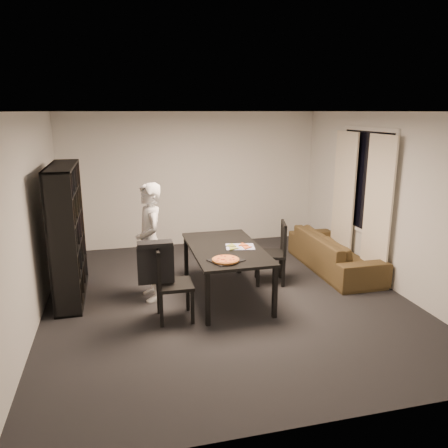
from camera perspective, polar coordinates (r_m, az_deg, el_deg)
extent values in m
cube|color=black|center=(6.39, 0.31, -9.52)|extent=(5.00, 5.50, 0.01)
cube|color=white|center=(5.83, 0.35, 14.49)|extent=(5.00, 5.50, 0.01)
cube|color=silver|center=(8.63, -4.20, 5.80)|extent=(5.00, 0.01, 2.60)
cube|color=silver|center=(3.49, 11.60, -7.72)|extent=(5.00, 0.01, 2.60)
cube|color=silver|center=(5.90, -23.92, 0.49)|extent=(0.01, 5.50, 2.60)
cube|color=silver|center=(7.01, 20.57, 2.88)|extent=(0.01, 5.50, 2.60)
cube|color=black|center=(7.47, 18.04, 5.32)|extent=(0.02, 1.40, 1.60)
cube|color=white|center=(7.46, 18.00, 5.32)|extent=(0.03, 1.52, 1.72)
cube|color=silver|center=(7.05, 19.43, 1.79)|extent=(0.03, 0.70, 2.25)
cube|color=silver|center=(7.92, 15.36, 3.43)|extent=(0.03, 0.70, 2.25)
cube|color=black|center=(6.51, -19.78, -1.07)|extent=(0.35, 1.50, 1.90)
cube|color=black|center=(6.19, 0.22, -3.23)|extent=(0.98, 1.76, 0.04)
cube|color=black|center=(5.48, -2.16, -9.82)|extent=(0.06, 0.06, 0.70)
cube|color=black|center=(5.70, 6.65, -8.88)|extent=(0.06, 0.06, 0.70)
cube|color=black|center=(7.00, -4.96, -4.32)|extent=(0.06, 0.06, 0.70)
cube|color=black|center=(7.18, 2.01, -3.79)|extent=(0.06, 0.06, 0.70)
cube|color=black|center=(5.64, -6.48, -7.90)|extent=(0.46, 0.46, 0.04)
cube|color=black|center=(5.52, -8.67, -5.52)|extent=(0.05, 0.45, 0.48)
cube|color=black|center=(5.45, -8.76, -3.34)|extent=(0.04, 0.43, 0.05)
cube|color=black|center=(5.58, -4.15, -10.79)|extent=(0.04, 0.04, 0.44)
cube|color=black|center=(5.93, -4.76, -9.22)|extent=(0.04, 0.04, 0.44)
cube|color=black|center=(5.54, -8.18, -11.11)|extent=(0.04, 0.04, 0.44)
cube|color=black|center=(5.89, -8.54, -9.51)|extent=(0.04, 0.04, 0.44)
cube|color=black|center=(6.80, 6.01, -3.93)|extent=(0.55, 0.55, 0.04)
cube|color=black|center=(6.74, 7.79, -1.81)|extent=(0.16, 0.45, 0.48)
cube|color=black|center=(6.68, 7.86, 0.00)|extent=(0.14, 0.42, 0.05)
cube|color=black|center=(7.04, 4.25, -5.30)|extent=(0.04, 0.04, 0.44)
cube|color=black|center=(6.68, 4.45, -6.42)|extent=(0.04, 0.04, 0.44)
cube|color=black|center=(7.08, 7.38, -5.28)|extent=(0.04, 0.04, 0.44)
cube|color=black|center=(6.72, 7.75, -6.40)|extent=(0.04, 0.04, 0.44)
cube|color=black|center=(5.51, -8.91, -5.27)|extent=(0.45, 0.09, 0.48)
cube|color=black|center=(5.43, -9.02, -2.60)|extent=(0.43, 0.19, 0.05)
imported|color=silver|center=(6.17, -9.63, -2.36)|extent=(0.48, 0.66, 1.67)
cube|color=black|center=(5.64, 0.27, -4.75)|extent=(0.49, 0.45, 0.01)
cylinder|color=#92572A|center=(5.60, 0.22, -4.70)|extent=(0.35, 0.35, 0.02)
cylinder|color=orange|center=(5.60, 0.22, -4.56)|extent=(0.31, 0.31, 0.01)
cube|color=silver|center=(6.20, 2.11, -2.99)|extent=(0.45, 0.37, 0.01)
imported|color=#402F19|center=(7.59, 14.23, -3.58)|extent=(0.81, 2.08, 0.61)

